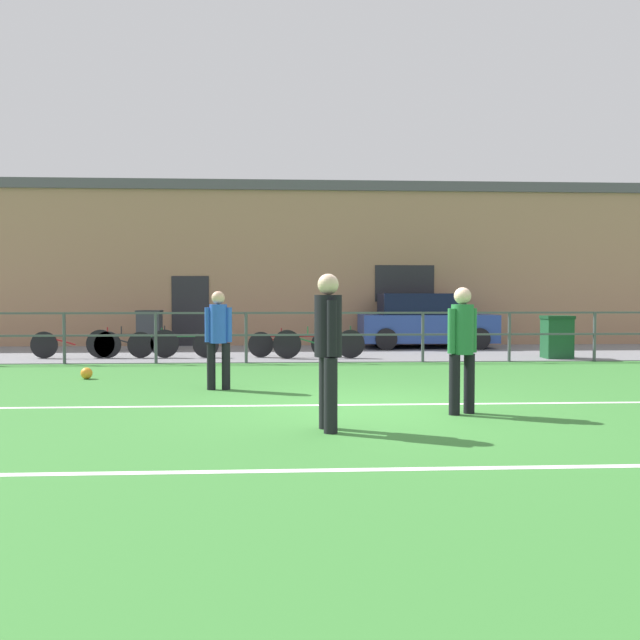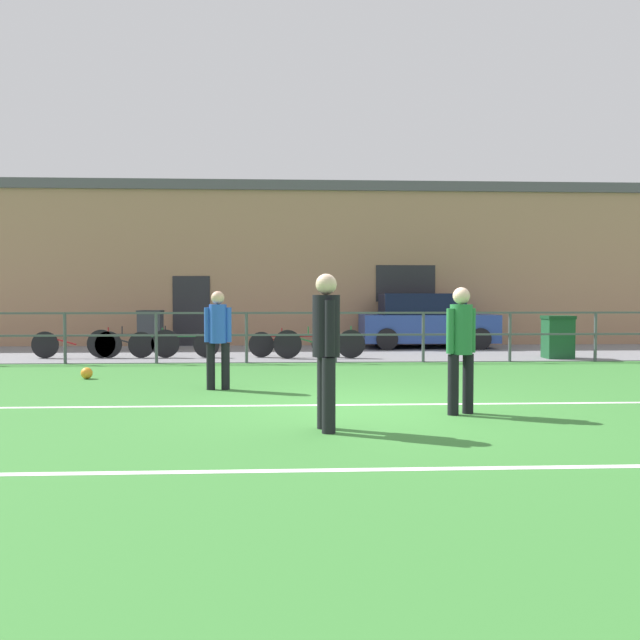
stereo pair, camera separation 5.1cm
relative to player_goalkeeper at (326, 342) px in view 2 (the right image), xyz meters
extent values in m
cube|color=#387A33|center=(0.65, 1.45, -1.02)|extent=(60.00, 44.00, 0.04)
cube|color=white|center=(0.65, 1.71, -1.00)|extent=(36.00, 0.11, 0.00)
cube|color=white|center=(0.65, -1.68, -1.00)|extent=(36.00, 0.11, 0.00)
cube|color=slate|center=(0.65, 9.95, -0.99)|extent=(48.00, 5.00, 0.02)
cylinder|color=#474C51|center=(-5.35, 7.45, -0.42)|extent=(0.07, 0.07, 1.15)
cylinder|color=#474C51|center=(-3.35, 7.45, -0.42)|extent=(0.07, 0.07, 1.15)
cylinder|color=#474C51|center=(-1.35, 7.45, -0.42)|extent=(0.07, 0.07, 1.15)
cylinder|color=#474C51|center=(0.65, 7.45, -0.42)|extent=(0.07, 0.07, 1.15)
cylinder|color=#474C51|center=(2.65, 7.45, -0.42)|extent=(0.07, 0.07, 1.15)
cylinder|color=#474C51|center=(4.65, 7.45, -0.42)|extent=(0.07, 0.07, 1.15)
cylinder|color=#474C51|center=(6.65, 7.45, -0.42)|extent=(0.07, 0.07, 1.15)
cube|color=#474C51|center=(0.65, 7.45, 0.13)|extent=(36.00, 0.04, 0.04)
cube|color=#474C51|center=(0.65, 7.45, -0.37)|extent=(36.00, 0.04, 0.04)
cube|color=#A37A5B|center=(0.65, 13.65, 1.33)|extent=(28.00, 2.40, 4.67)
cube|color=#232328|center=(-3.30, 12.44, 0.05)|extent=(1.10, 0.04, 2.10)
cube|color=#232328|center=(3.14, 12.44, 0.89)|extent=(1.80, 0.04, 1.10)
cube|color=#4C4C51|center=(0.65, 13.65, 3.82)|extent=(28.00, 2.56, 0.30)
cylinder|color=black|center=(0.02, -0.13, -0.58)|extent=(0.15, 0.15, 0.83)
cylinder|color=black|center=(-0.02, 0.13, -0.58)|extent=(0.15, 0.15, 0.83)
cylinder|color=black|center=(0.00, 0.00, 0.18)|extent=(0.31, 0.31, 0.69)
sphere|color=beige|center=(0.00, 0.00, 0.64)|extent=(0.24, 0.24, 0.24)
cylinder|color=black|center=(0.03, -0.18, 0.16)|extent=(0.11, 0.11, 0.62)
cylinder|color=black|center=(-0.03, 0.18, 0.16)|extent=(0.11, 0.11, 0.62)
cylinder|color=black|center=(1.67, 0.89, -0.61)|extent=(0.14, 0.14, 0.77)
cylinder|color=black|center=(1.89, 0.99, -0.61)|extent=(0.14, 0.14, 0.77)
cylinder|color=#237038|center=(1.78, 0.94, 0.09)|extent=(0.28, 0.28, 0.64)
sphere|color=beige|center=(1.78, 0.94, 0.51)|extent=(0.22, 0.22, 0.22)
cylinder|color=#237038|center=(1.62, 0.87, 0.07)|extent=(0.10, 0.10, 0.57)
cylinder|color=#237038|center=(1.93, 1.02, 0.07)|extent=(0.10, 0.10, 0.57)
cylinder|color=black|center=(-1.67, 3.31, -0.62)|extent=(0.14, 0.14, 0.75)
cylinder|color=black|center=(-1.43, 3.31, -0.62)|extent=(0.14, 0.14, 0.75)
cylinder|color=blue|center=(-1.55, 3.31, 0.07)|extent=(0.28, 0.28, 0.62)
sphere|color=tan|center=(-1.55, 3.31, 0.48)|extent=(0.21, 0.21, 0.21)
cylinder|color=blue|center=(-1.72, 3.31, 0.05)|extent=(0.10, 0.10, 0.56)
cylinder|color=blue|center=(-1.38, 3.32, 0.05)|extent=(0.10, 0.10, 0.56)
sphere|color=orange|center=(-4.09, 4.79, -0.89)|extent=(0.21, 0.21, 0.21)
cube|color=#28428E|center=(3.60, 11.44, -0.42)|extent=(3.82, 1.68, 0.79)
cube|color=black|center=(3.41, 11.44, 0.28)|extent=(2.29, 1.41, 0.60)
cylinder|color=black|center=(2.30, 10.63, -0.68)|extent=(0.60, 0.18, 0.60)
cylinder|color=black|center=(4.90, 10.63, -0.68)|extent=(0.60, 0.18, 0.60)
cylinder|color=black|center=(2.30, 12.25, -0.68)|extent=(0.60, 0.18, 0.60)
cylinder|color=black|center=(4.90, 12.25, -0.68)|extent=(0.60, 0.18, 0.60)
cylinder|color=black|center=(-6.22, 8.65, -0.66)|extent=(0.64, 0.04, 0.64)
cylinder|color=black|center=(-4.73, 8.65, -0.66)|extent=(0.64, 0.04, 0.64)
cube|color=maroon|center=(-5.47, 8.65, -0.45)|extent=(1.16, 0.04, 0.04)
cube|color=maroon|center=(-5.85, 8.65, -0.55)|extent=(0.73, 0.03, 0.23)
cylinder|color=maroon|center=(-5.74, 8.65, -0.35)|extent=(0.03, 0.03, 0.20)
cylinder|color=maroon|center=(-4.73, 8.65, -0.38)|extent=(0.03, 0.03, 0.28)
cylinder|color=black|center=(-3.95, 8.65, -0.66)|extent=(0.63, 0.04, 0.63)
cylinder|color=black|center=(-2.39, 8.65, -0.66)|extent=(0.63, 0.04, 0.63)
cube|color=#1E6633|center=(-3.17, 8.65, -0.46)|extent=(1.21, 0.04, 0.04)
cube|color=#1E6633|center=(-3.56, 8.65, -0.56)|extent=(0.76, 0.03, 0.23)
cylinder|color=#1E6633|center=(-3.44, 8.65, -0.36)|extent=(0.03, 0.03, 0.20)
cylinder|color=#1E6633|center=(-2.39, 8.65, -0.39)|extent=(0.03, 0.03, 0.28)
cylinder|color=black|center=(-0.43, 8.31, -0.64)|extent=(0.68, 0.04, 0.68)
cylinder|color=black|center=(1.08, 8.31, -0.64)|extent=(0.68, 0.04, 0.68)
cube|color=#1E6633|center=(0.33, 8.31, -0.42)|extent=(1.18, 0.04, 0.04)
cube|color=#1E6633|center=(-0.05, 8.31, -0.53)|extent=(0.74, 0.03, 0.24)
cylinder|color=#1E6633|center=(0.06, 8.31, -0.32)|extent=(0.03, 0.03, 0.20)
cylinder|color=#1E6633|center=(1.08, 8.31, -0.35)|extent=(0.03, 0.03, 0.28)
cylinder|color=black|center=(-4.90, 8.65, -0.64)|extent=(0.68, 0.04, 0.68)
cylinder|color=black|center=(-3.38, 8.65, -0.64)|extent=(0.68, 0.04, 0.68)
cube|color=black|center=(-4.14, 8.65, -0.42)|extent=(1.19, 0.04, 0.04)
cube|color=black|center=(-4.52, 8.65, -0.53)|extent=(0.74, 0.03, 0.24)
cylinder|color=black|center=(-4.40, 8.65, -0.32)|extent=(0.03, 0.03, 0.20)
cylinder|color=black|center=(-3.38, 8.65, -0.35)|extent=(0.03, 0.03, 0.28)
cylinder|color=black|center=(-1.07, 8.65, -0.67)|extent=(0.62, 0.04, 0.62)
cylinder|color=black|center=(0.46, 8.65, -0.67)|extent=(0.62, 0.04, 0.62)
cube|color=maroon|center=(-0.30, 8.65, -0.47)|extent=(1.19, 0.04, 0.04)
cube|color=maroon|center=(-0.69, 8.65, -0.57)|extent=(0.75, 0.03, 0.23)
cylinder|color=maroon|center=(-0.57, 8.65, -0.37)|extent=(0.03, 0.03, 0.20)
cylinder|color=maroon|center=(0.46, 8.65, -0.40)|extent=(0.03, 0.03, 0.28)
cube|color=#33383D|center=(-4.23, 11.06, -0.47)|extent=(0.63, 0.53, 1.01)
cube|color=#282C30|center=(-4.23, 11.06, 0.07)|extent=(0.67, 0.56, 0.08)
cube|color=#194C28|center=(6.02, 8.06, -0.51)|extent=(0.63, 0.53, 0.94)
cube|color=#143D20|center=(6.02, 8.06, 0.00)|extent=(0.66, 0.56, 0.08)
camera|label=1|loc=(-0.48, -7.31, 0.52)|focal=36.93mm
camera|label=2|loc=(-0.43, -7.31, 0.52)|focal=36.93mm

